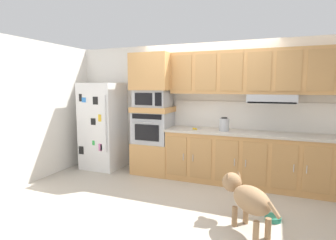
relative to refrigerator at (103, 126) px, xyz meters
name	(u,v)px	position (x,y,z in m)	size (l,w,h in m)	color
ground_plane	(189,193)	(2.09, -0.68, -0.88)	(9.60, 9.60, 0.00)	#B2A899
back_kitchen_wall	(207,109)	(2.09, 0.43, 0.37)	(6.20, 0.12, 2.50)	silver
side_panel_left	(50,109)	(-0.71, -0.68, 0.37)	(0.12, 7.10, 2.50)	silver
refrigerator	(103,126)	(0.00, 0.00, 0.00)	(0.76, 0.73, 1.76)	white
oven_base_cabinet	(154,157)	(1.12, 0.07, -0.58)	(0.74, 0.62, 0.60)	tan
built_in_oven	(153,127)	(1.12, 0.07, 0.02)	(0.70, 0.62, 0.60)	#A8AAAF
appliance_mid_shelf	(153,109)	(1.12, 0.07, 0.37)	(0.74, 0.62, 0.10)	tan
microwave	(153,99)	(1.12, 0.07, 0.58)	(0.64, 0.54, 0.32)	#A8AAAF
appliance_upper_cabinet	(153,72)	(1.12, 0.07, 1.08)	(0.74, 0.62, 0.68)	tan
lower_cabinet_run	(255,160)	(3.03, 0.07, -0.44)	(3.09, 0.63, 0.88)	tan
countertop_slab	(257,134)	(3.03, 0.07, 0.02)	(3.13, 0.64, 0.04)	#BCB2A3
backsplash_panel	(258,116)	(3.03, 0.36, 0.29)	(3.13, 0.02, 0.50)	white
upper_cabinet_with_hood	(260,74)	(3.05, 0.19, 1.02)	(3.09, 0.48, 0.88)	tan
screwdriver	(195,129)	(1.98, -0.01, 0.05)	(0.16, 0.17, 0.03)	yellow
electric_kettle	(224,124)	(2.50, 0.02, 0.15)	(0.17, 0.17, 0.24)	#A8AAAF
dog	(247,197)	(3.03, -1.46, -0.48)	(0.74, 0.77, 0.62)	#997551
dog_food_bowl	(273,218)	(3.34, -1.14, -0.85)	(0.20, 0.20, 0.06)	#267F66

